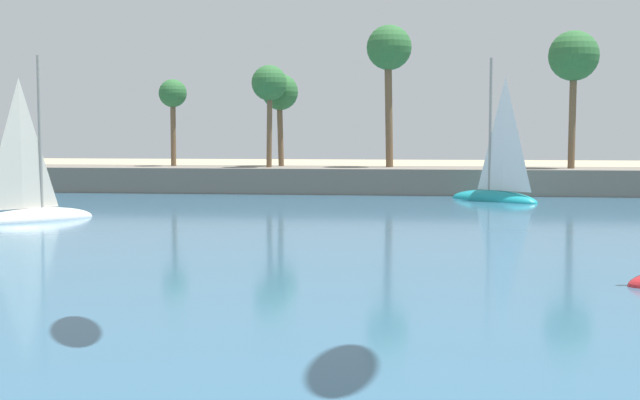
{
  "coord_description": "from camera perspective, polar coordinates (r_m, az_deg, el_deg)",
  "views": [
    {
      "loc": [
        4.1,
        -2.97,
        4.31
      ],
      "look_at": [
        2.23,
        12.92,
        3.05
      ],
      "focal_mm": 49.03,
      "sensor_mm": 36.0,
      "label": 1
    }
  ],
  "objects": [
    {
      "name": "sailboat_mid_bay",
      "position": [
        44.0,
        -18.21,
        -0.26
      ],
      "size": [
        5.14,
        5.54,
        8.45
      ],
      "color": "white",
      "rests_on": "sea"
    },
    {
      "name": "sailboat_toward_headland",
      "position": [
        54.54,
        11.38,
        0.84
      ],
      "size": [
        6.01,
        5.87,
        9.37
      ],
      "color": "teal",
      "rests_on": "sea"
    },
    {
      "name": "sea",
      "position": [
        56.11,
        2.48,
        0.13
      ],
      "size": [
        220.0,
        89.95,
        0.06
      ],
      "primitive_type": "cube",
      "color": "#33607F",
      "rests_on": "ground"
    },
    {
      "name": "palm_headland",
      "position": [
        60.96,
        3.12,
        2.27
      ],
      "size": [
        117.02,
        6.0,
        11.69
      ],
      "color": "slate",
      "rests_on": "ground"
    }
  ]
}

